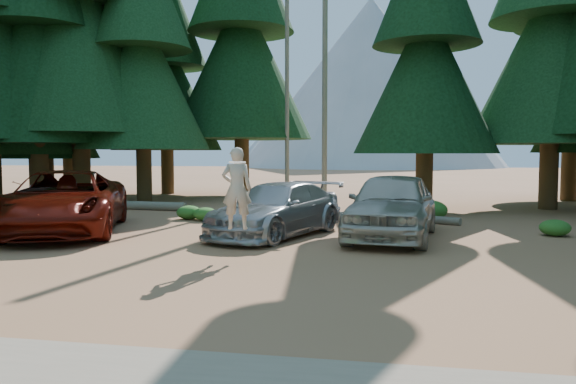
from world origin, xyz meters
name	(u,v)px	position (x,y,z in m)	size (l,w,h in m)	color
ground	(199,265)	(0.00, 0.00, 0.00)	(160.00, 160.00, 0.00)	#986840
forest_belt_north	(308,201)	(0.00, 15.00, 0.00)	(36.00, 7.00, 22.00)	black
snag_front	(325,69)	(0.80, 14.50, 6.00)	(0.24, 0.24, 12.00)	#726B5B
snag_back	(287,96)	(-1.20, 16.00, 5.00)	(0.20, 0.20, 10.00)	#726B5B
mountain_peak	(356,93)	(-2.59, 88.23, 12.71)	(48.00, 50.00, 28.00)	#93979B
red_pickup	(64,202)	(-5.23, 3.56, 0.88)	(2.93, 6.35, 1.76)	#5F1108
silver_minivan_center	(276,209)	(0.73, 4.16, 0.72)	(2.01, 4.95, 1.44)	#A9ACB1
silver_minivan_right	(392,205)	(3.83, 4.28, 0.88)	(2.08, 5.17, 1.76)	beige
frisbee_player	(237,188)	(0.57, 0.81, 1.51)	(0.70, 0.52, 1.74)	beige
log_left	(131,205)	(-6.40, 10.06, 0.17)	(0.34, 0.34, 4.74)	#726B5B
log_mid	(415,218)	(4.58, 7.93, 0.12)	(0.25, 0.25, 3.01)	#726B5B
log_right	(350,217)	(2.46, 7.65, 0.16)	(0.31, 0.31, 4.92)	#726B5B
shrub_far_left	(55,215)	(-7.20, 6.14, 0.20)	(0.74, 0.74, 0.41)	#336D20
shrub_left	(189,212)	(-2.96, 7.33, 0.23)	(0.85, 0.85, 0.47)	#336D20
shrub_center_left	(205,214)	(-2.28, 7.03, 0.22)	(0.80, 0.80, 0.44)	#336D20
shrub_center_right	(238,209)	(-1.53, 8.41, 0.26)	(0.95, 0.95, 0.52)	#336D20
shrub_right	(312,213)	(1.19, 7.79, 0.23)	(0.83, 0.83, 0.46)	#336D20
shrub_far_right	(429,210)	(5.05, 8.63, 0.34)	(1.22, 1.22, 0.67)	#336D20
shrub_edge_east	(555,228)	(8.18, 5.50, 0.22)	(0.81, 0.81, 0.45)	#336D20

